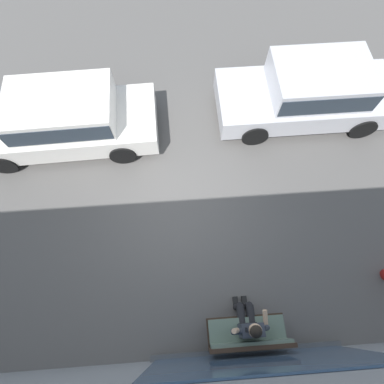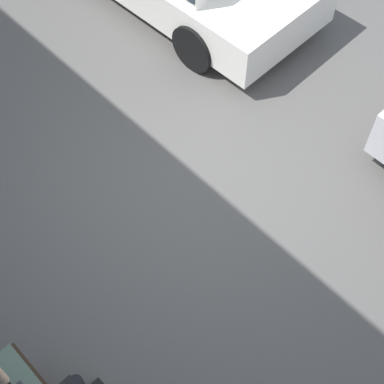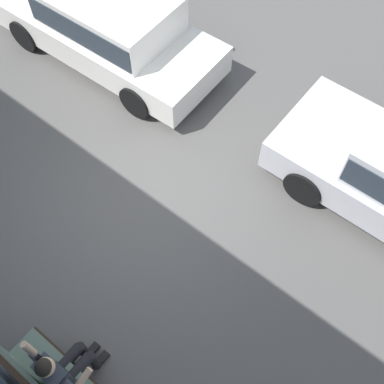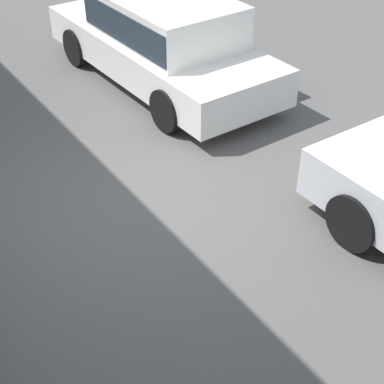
{
  "view_description": "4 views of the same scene",
  "coord_description": "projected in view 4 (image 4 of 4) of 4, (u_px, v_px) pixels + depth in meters",
  "views": [
    {
      "loc": [
        -0.16,
        2.6,
        6.53
      ],
      "look_at": [
        -0.33,
        0.18,
        1.02
      ],
      "focal_mm": 28.0,
      "sensor_mm": 36.0,
      "label": 1
    },
    {
      "loc": [
        -2.71,
        2.6,
        5.41
      ],
      "look_at": [
        -0.52,
        0.5,
        0.82
      ],
      "focal_mm": 55.0,
      "sensor_mm": 36.0,
      "label": 2
    },
    {
      "loc": [
        -3.07,
        2.6,
        6.73
      ],
      "look_at": [
        -0.92,
        -0.1,
        0.97
      ],
      "focal_mm": 45.0,
      "sensor_mm": 36.0,
      "label": 3
    },
    {
      "loc": [
        -5.06,
        2.6,
        4.27
      ],
      "look_at": [
        -1.34,
        0.07,
        0.99
      ],
      "focal_mm": 55.0,
      "sensor_mm": 36.0,
      "label": 4
    }
  ],
  "objects": [
    {
      "name": "parked_car_mid",
      "position": [
        163.0,
        37.0,
        9.27
      ],
      "size": [
        4.6,
        1.93,
        1.46
      ],
      "color": "white",
      "rests_on": "ground_plane"
    },
    {
      "name": "ground_plane",
      "position": [
        135.0,
        202.0,
        7.08
      ],
      "size": [
        60.0,
        60.0,
        0.0
      ],
      "primitive_type": "plane",
      "color": "#565451"
    }
  ]
}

